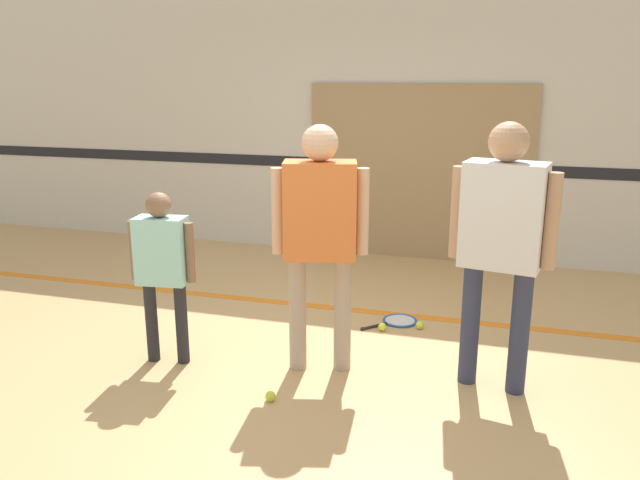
# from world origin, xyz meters

# --- Properties ---
(ground_plane) EXTENTS (16.00, 16.00, 0.00)m
(ground_plane) POSITION_xyz_m (0.00, 0.00, 0.00)
(ground_plane) COLOR tan
(wall_back) EXTENTS (16.00, 0.07, 3.20)m
(wall_back) POSITION_xyz_m (0.00, 2.87, 1.60)
(wall_back) COLOR beige
(wall_back) RESTS_ON ground_plane
(wall_panel) EXTENTS (2.42, 0.05, 1.90)m
(wall_panel) POSITION_xyz_m (0.46, 2.81, 0.95)
(wall_panel) COLOR #9E7F56
(wall_panel) RESTS_ON ground_plane
(floor_stripe) EXTENTS (14.40, 0.10, 0.01)m
(floor_stripe) POSITION_xyz_m (0.00, 1.02, 0.00)
(floor_stripe) COLOR orange
(floor_stripe) RESTS_ON ground_plane
(person_instructor) EXTENTS (0.62, 0.37, 1.69)m
(person_instructor) POSITION_xyz_m (0.20, -0.13, 1.05)
(person_instructor) COLOR tan
(person_instructor) RESTS_ON ground_plane
(person_student_left) EXTENTS (0.46, 0.23, 1.23)m
(person_student_left) POSITION_xyz_m (-0.88, -0.33, 0.76)
(person_student_left) COLOR #232328
(person_student_left) RESTS_ON ground_plane
(person_student_right) EXTENTS (0.65, 0.35, 1.73)m
(person_student_right) POSITION_xyz_m (1.35, -0.07, 1.07)
(person_student_right) COLOR #2D334C
(person_student_right) RESTS_ON ground_plane
(racket_spare_on_floor) EXTENTS (0.48, 0.48, 0.03)m
(racket_spare_on_floor) POSITION_xyz_m (0.58, 0.85, 0.01)
(racket_spare_on_floor) COLOR blue
(racket_spare_on_floor) RESTS_ON ground_plane
(tennis_ball_near_instructor) EXTENTS (0.07, 0.07, 0.07)m
(tennis_ball_near_instructor) POSITION_xyz_m (0.02, -0.67, 0.03)
(tennis_ball_near_instructor) COLOR #CCE038
(tennis_ball_near_instructor) RESTS_ON ground_plane
(tennis_ball_by_spare_racket) EXTENTS (0.07, 0.07, 0.07)m
(tennis_ball_by_spare_racket) POSITION_xyz_m (0.78, 0.75, 0.03)
(tennis_ball_by_spare_racket) COLOR #CCE038
(tennis_ball_by_spare_racket) RESTS_ON ground_plane
(tennis_ball_stray_left) EXTENTS (0.07, 0.07, 0.07)m
(tennis_ball_stray_left) POSITION_xyz_m (0.49, 0.64, 0.03)
(tennis_ball_stray_left) COLOR #CCE038
(tennis_ball_stray_left) RESTS_ON ground_plane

